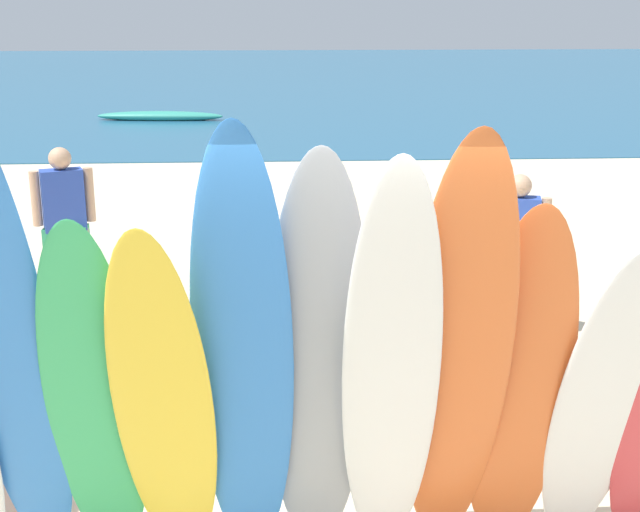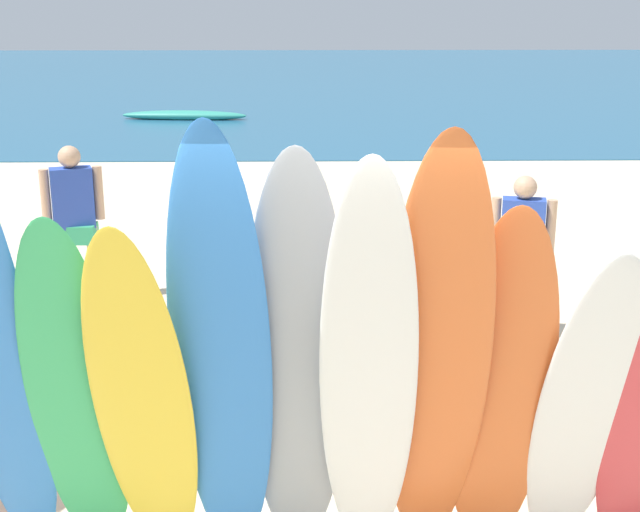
{
  "view_description": "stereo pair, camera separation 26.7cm",
  "coord_description": "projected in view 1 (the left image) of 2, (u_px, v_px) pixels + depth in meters",
  "views": [
    {
      "loc": [
        -0.4,
        -4.7,
        3.1
      ],
      "look_at": [
        0.0,
        2.36,
        1.04
      ],
      "focal_mm": 49.41,
      "sensor_mm": 36.0,
      "label": 1
    },
    {
      "loc": [
        -0.14,
        -4.71,
        3.1
      ],
      "look_at": [
        0.0,
        2.36,
        1.04
      ],
      "focal_mm": 49.41,
      "sensor_mm": 36.0,
      "label": 2
    }
  ],
  "objects": [
    {
      "name": "beachgoer_by_water",
      "position": [
        65.0,
        215.0,
        9.08
      ],
      "size": [
        0.6,
        0.34,
        1.67
      ],
      "rotation": [
        0.0,
        0.0,
        3.47
      ],
      "color": "tan",
      "rests_on": "ground"
    },
    {
      "name": "surfboard_blue_4",
      "position": [
        243.0,
        367.0,
        4.46
      ],
      "size": [
        0.54,
        0.78,
        2.63
      ],
      "primitive_type": "ellipsoid",
      "rotation": [
        0.26,
        0.0,
        -0.04
      ],
      "color": "#337AD1",
      "rests_on": "ground"
    },
    {
      "name": "ground",
      "position": [
        289.0,
        151.0,
        18.81
      ],
      "size": [
        60.0,
        60.0,
        0.0
      ],
      "primitive_type": "plane",
      "color": "beige"
    },
    {
      "name": "surfboard_green_2",
      "position": [
        96.0,
        406.0,
        4.55
      ],
      "size": [
        0.53,
        0.75,
        2.17
      ],
      "primitive_type": "ellipsoid",
      "rotation": [
        0.31,
        0.0,
        0.03
      ],
      "color": "#38B266",
      "rests_on": "ground"
    },
    {
      "name": "surfboard_white_9",
      "position": [
        601.0,
        409.0,
        4.73
      ],
      "size": [
        0.59,
        0.73,
        1.98
      ],
      "primitive_type": "ellipsoid",
      "rotation": [
        0.3,
        0.0,
        0.08
      ],
      "color": "white",
      "rests_on": "ground"
    },
    {
      "name": "surfboard_orange_8",
      "position": [
        519.0,
        391.0,
        4.68
      ],
      "size": [
        0.6,
        0.66,
        2.2
      ],
      "primitive_type": "ellipsoid",
      "rotation": [
        0.25,
        0.0,
        -0.08
      ],
      "color": "orange",
      "rests_on": "ground"
    },
    {
      "name": "distant_boat",
      "position": [
        160.0,
        116.0,
        23.41
      ],
      "size": [
        3.4,
        0.82,
        0.27
      ],
      "color": "teal",
      "rests_on": "ground"
    },
    {
      "name": "surfboard_blue_1",
      "position": [
        7.0,
        355.0,
        4.38
      ],
      "size": [
        0.54,
        0.88,
        2.8
      ],
      "primitive_type": "ellipsoid",
      "rotation": [
        0.27,
        0.0,
        -0.06
      ],
      "color": "#337AD1",
      "rests_on": "ground"
    },
    {
      "name": "surfboard_yellow_3",
      "position": [
        164.0,
        412.0,
        4.5
      ],
      "size": [
        0.58,
        0.83,
        2.15
      ],
      "primitive_type": "ellipsoid",
      "rotation": [
        0.33,
        0.0,
        -0.09
      ],
      "color": "yellow",
      "rests_on": "ground"
    },
    {
      "name": "surfboard_rack",
      "position": [
        342.0,
        454.0,
        5.26
      ],
      "size": [
        4.61,
        0.07,
        0.59
      ],
      "color": "brown",
      "rests_on": "ground"
    },
    {
      "name": "surfboard_white_6",
      "position": [
        391.0,
        382.0,
        4.44
      ],
      "size": [
        0.56,
        0.96,
        2.5
      ],
      "primitive_type": "ellipsoid",
      "rotation": [
        0.33,
        0.0,
        -0.07
      ],
      "color": "white",
      "rests_on": "ground"
    },
    {
      "name": "ocean_water",
      "position": [
        279.0,
        77.0,
        36.68
      ],
      "size": [
        60.0,
        40.0,
        0.02
      ],
      "primitive_type": "cube",
      "color": "#235B7F",
      "rests_on": "ground"
    },
    {
      "name": "surfboard_grey_5",
      "position": [
        318.0,
        372.0,
        4.58
      ],
      "size": [
        0.54,
        0.66,
        2.48
      ],
      "primitive_type": "ellipsoid",
      "rotation": [
        0.24,
        0.0,
        0.0
      ],
      "color": "#999EA3",
      "rests_on": "ground"
    },
    {
      "name": "beachgoer_near_rack",
      "position": [
        516.0,
        244.0,
        8.24
      ],
      "size": [
        0.58,
        0.29,
        1.57
      ],
      "rotation": [
        0.0,
        0.0,
        6.05
      ],
      "color": "tan",
      "rests_on": "ground"
    },
    {
      "name": "surfboard_orange_7",
      "position": [
        457.0,
        366.0,
        4.5
      ],
      "size": [
        0.62,
        1.0,
        2.61
      ],
      "primitive_type": "ellipsoid",
      "rotation": [
        0.33,
        0.0,
        -0.07
      ],
      "color": "orange",
      "rests_on": "ground"
    }
  ]
}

